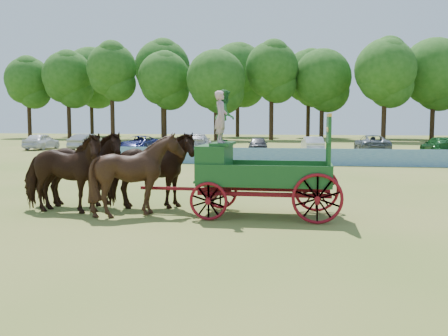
% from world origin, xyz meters
% --- Properties ---
extents(ground, '(160.00, 160.00, 0.00)m').
position_xyz_m(ground, '(0.00, 0.00, 0.00)').
color(ground, olive).
rests_on(ground, ground).
extents(horse_lead_left, '(2.95, 1.44, 2.45)m').
position_xyz_m(horse_lead_left, '(-8.45, 0.75, 1.23)').
color(horse_lead_left, '#311C0D').
rests_on(horse_lead_left, ground).
extents(horse_lead_right, '(3.13, 1.98, 2.45)m').
position_xyz_m(horse_lead_right, '(-8.45, 1.85, 1.23)').
color(horse_lead_right, '#311C0D').
rests_on(horse_lead_right, ground).
extents(horse_wheel_left, '(2.56, 2.37, 2.46)m').
position_xyz_m(horse_wheel_left, '(-6.05, 0.75, 1.23)').
color(horse_wheel_left, '#311C0D').
rests_on(horse_wheel_left, ground).
extents(horse_wheel_right, '(3.12, 1.93, 2.45)m').
position_xyz_m(horse_wheel_right, '(-6.05, 1.85, 1.23)').
color(horse_wheel_right, '#311C0D').
rests_on(horse_wheel_right, ground).
extents(farm_dray, '(6.00, 2.00, 3.72)m').
position_xyz_m(farm_dray, '(-3.09, 1.33, 1.63)').
color(farm_dray, maroon).
rests_on(farm_dray, ground).
extents(sponsor_banner, '(26.00, 0.08, 1.05)m').
position_xyz_m(sponsor_banner, '(-1.00, 18.00, 0.53)').
color(sponsor_banner, '#1D5D9E').
rests_on(sponsor_banner, ground).
extents(parked_cars, '(46.60, 7.55, 1.56)m').
position_xyz_m(parked_cars, '(-4.03, 30.02, 0.73)').
color(parked_cars, silver).
rests_on(parked_cars, ground).
extents(treeline, '(88.85, 23.71, 15.37)m').
position_xyz_m(treeline, '(-4.05, 60.99, 9.72)').
color(treeline, '#382314').
rests_on(treeline, ground).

